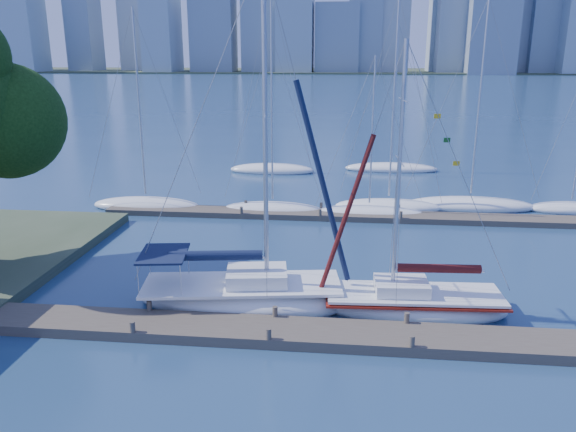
# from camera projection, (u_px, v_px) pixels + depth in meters

# --- Properties ---
(ground) EXTENTS (700.00, 700.00, 0.00)m
(ground) POSITION_uv_depth(u_px,v_px,m) (272.00, 337.00, 20.89)
(ground) COLOR navy
(ground) RESTS_ON ground
(near_dock) EXTENTS (26.00, 2.00, 0.40)m
(near_dock) POSITION_uv_depth(u_px,v_px,m) (272.00, 332.00, 20.84)
(near_dock) COLOR #4E4339
(near_dock) RESTS_ON ground
(far_dock) EXTENTS (30.00, 1.80, 0.36)m
(far_dock) POSITION_uv_depth(u_px,v_px,m) (336.00, 215.00, 35.92)
(far_dock) COLOR #4E4339
(far_dock) RESTS_ON ground
(far_shore) EXTENTS (800.00, 100.00, 1.50)m
(far_shore) POSITION_uv_depth(u_px,v_px,m) (345.00, 71.00, 326.46)
(far_shore) COLOR #38472D
(far_shore) RESTS_ON ground
(sailboat_navy) EXTENTS (9.08, 4.11, 14.22)m
(sailboat_navy) POSITION_uv_depth(u_px,v_px,m) (242.00, 282.00, 23.16)
(sailboat_navy) COLOR white
(sailboat_navy) RESTS_ON ground
(sailboat_maroon) EXTENTS (7.64, 2.84, 11.19)m
(sailboat_maroon) POSITION_uv_depth(u_px,v_px,m) (414.00, 292.00, 22.62)
(sailboat_maroon) COLOR white
(sailboat_maroon) RESTS_ON ground
(bg_boat_0) EXTENTS (7.73, 4.11, 13.29)m
(bg_boat_0) POSITION_uv_depth(u_px,v_px,m) (147.00, 205.00, 38.09)
(bg_boat_0) COLOR white
(bg_boat_0) RESTS_ON ground
(bg_boat_1) EXTENTS (6.93, 3.04, 11.63)m
(bg_boat_1) POSITION_uv_depth(u_px,v_px,m) (273.00, 209.00, 37.16)
(bg_boat_1) COLOR white
(bg_boat_1) RESTS_ON ground
(bg_boat_2) EXTENTS (7.52, 4.15, 10.36)m
(bg_boat_2) POSITION_uv_depth(u_px,v_px,m) (369.00, 213.00, 36.38)
(bg_boat_2) COLOR white
(bg_boat_2) RESTS_ON ground
(bg_boat_3) EXTENTS (7.40, 4.84, 13.99)m
(bg_boat_3) POSITION_uv_depth(u_px,v_px,m) (388.00, 206.00, 37.86)
(bg_boat_3) COLOR white
(bg_boat_3) RESTS_ON ground
(bg_boat_4) EXTENTS (8.88, 3.40, 13.83)m
(bg_boat_4) POSITION_uv_depth(u_px,v_px,m) (470.00, 205.00, 38.09)
(bg_boat_4) COLOR white
(bg_boat_4) RESTS_ON ground
(bg_boat_5) EXTENTS (5.75, 2.63, 10.46)m
(bg_boat_5) POSITION_uv_depth(u_px,v_px,m) (571.00, 208.00, 37.36)
(bg_boat_5) COLOR white
(bg_boat_5) RESTS_ON ground
(bg_boat_6) EXTENTS (7.85, 4.88, 15.79)m
(bg_boat_6) POSITION_uv_depth(u_px,v_px,m) (272.00, 169.00, 49.72)
(bg_boat_6) COLOR white
(bg_boat_6) RESTS_ON ground
(bg_boat_7) EXTENTS (8.36, 2.66, 12.90)m
(bg_boat_7) POSITION_uv_depth(u_px,v_px,m) (391.00, 168.00, 50.36)
(bg_boat_7) COLOR white
(bg_boat_7) RESTS_ON ground
(skyline) EXTENTS (503.24, 51.31, 121.72)m
(skyline) POSITION_uv_depth(u_px,v_px,m) (387.00, 1.00, 286.30)
(skyline) COLOR #8599AC
(skyline) RESTS_ON ground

